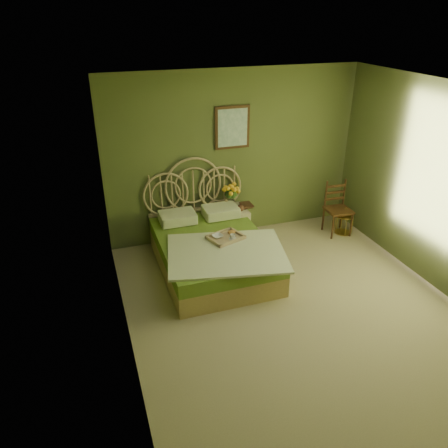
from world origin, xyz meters
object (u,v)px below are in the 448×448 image
object	(u,v)px
nightstand	(231,219)
chair	(337,205)
birdcage	(344,222)
bed	(212,249)

from	to	relation	value
nightstand	chair	size ratio (longest dim) A/B	1.11
chair	birdcage	distance (m)	0.32
bed	chair	xyz separation A→B (m)	(2.26, 0.42, 0.19)
bed	chair	bearing A→B (deg)	10.63
bed	nightstand	bearing A→B (deg)	53.00
chair	nightstand	bearing A→B (deg)	173.56
bed	birdcage	bearing A→B (deg)	7.75
chair	birdcage	bearing A→B (deg)	-37.31
chair	bed	bearing A→B (deg)	-166.25
bed	chair	size ratio (longest dim) A/B	2.49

